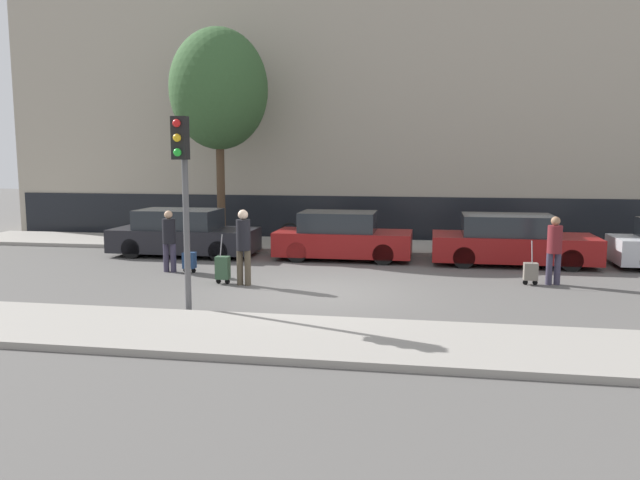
{
  "coord_description": "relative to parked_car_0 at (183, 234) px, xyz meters",
  "views": [
    {
      "loc": [
        2.45,
        -13.57,
        3.04
      ],
      "look_at": [
        -0.28,
        1.8,
        0.95
      ],
      "focal_mm": 35.0,
      "sensor_mm": 36.0,
      "label": 1
    }
  ],
  "objects": [
    {
      "name": "parked_car_1",
      "position": [
        4.94,
        0.14,
        -0.0
      ],
      "size": [
        4.01,
        1.74,
        1.42
      ],
      "color": "maroon",
      "rests_on": "ground_plane"
    },
    {
      "name": "sidewalk_near",
      "position": [
        5.06,
        -8.26,
        -0.61
      ],
      "size": [
        28.0,
        2.5,
        0.12
      ],
      "color": "gray",
      "rests_on": "ground_plane"
    },
    {
      "name": "bare_tree_near_crossing",
      "position": [
        0.43,
        2.36,
        4.61
      ],
      "size": [
        3.3,
        3.3,
        7.19
      ],
      "color": "#4C3826",
      "rests_on": "sidewalk_far"
    },
    {
      "name": "sidewalk_far",
      "position": [
        5.06,
        2.49,
        -0.61
      ],
      "size": [
        28.0,
        3.0,
        0.12
      ],
      "color": "gray",
      "rests_on": "ground_plane"
    },
    {
      "name": "trolley_right",
      "position": [
        9.91,
        -2.81,
        -0.34
      ],
      "size": [
        0.34,
        0.29,
        1.07
      ],
      "color": "slate",
      "rests_on": "ground_plane"
    },
    {
      "name": "parked_bicycle",
      "position": [
        3.39,
        2.24,
        -0.17
      ],
      "size": [
        1.77,
        0.06,
        0.96
      ],
      "color": "black",
      "rests_on": "sidewalk_far"
    },
    {
      "name": "trolley_left",
      "position": [
        1.28,
        -2.72,
        -0.34
      ],
      "size": [
        0.34,
        0.29,
        1.08
      ],
      "color": "navy",
      "rests_on": "ground_plane"
    },
    {
      "name": "parked_car_2",
      "position": [
        9.8,
        0.08,
        -0.0
      ],
      "size": [
        4.51,
        1.91,
        1.42
      ],
      "color": "maroon",
      "rests_on": "ground_plane"
    },
    {
      "name": "pedestrian_right",
      "position": [
        10.44,
        -2.68,
        0.26
      ],
      "size": [
        0.34,
        0.34,
        1.64
      ],
      "rotation": [
        0.0,
        0.0,
        0.24
      ],
      "color": "#383347",
      "rests_on": "ground_plane"
    },
    {
      "name": "trolley_center",
      "position": [
        2.63,
        -3.97,
        -0.27
      ],
      "size": [
        0.34,
        0.29,
        1.21
      ],
      "color": "#335138",
      "rests_on": "ground_plane"
    },
    {
      "name": "ground_plane",
      "position": [
        5.06,
        -4.51,
        -0.67
      ],
      "size": [
        80.0,
        80.0,
        0.0
      ],
      "primitive_type": "plane",
      "color": "#565451"
    },
    {
      "name": "pedestrian_left",
      "position": [
        0.73,
        -2.72,
        0.26
      ],
      "size": [
        0.35,
        0.34,
        1.64
      ],
      "rotation": [
        0.0,
        0.0,
        3.13
      ],
      "color": "#383347",
      "rests_on": "ground_plane"
    },
    {
      "name": "traffic_light",
      "position": [
        2.88,
        -6.87,
        2.03
      ],
      "size": [
        0.28,
        0.47,
        3.79
      ],
      "color": "#515154",
      "rests_on": "ground_plane"
    },
    {
      "name": "parked_car_0",
      "position": [
        0.0,
        0.0,
        0.0
      ],
      "size": [
        4.43,
        1.8,
        1.43
      ],
      "color": "black",
      "rests_on": "ground_plane"
    },
    {
      "name": "pedestrian_center",
      "position": [
        3.17,
        -4.03,
        0.37
      ],
      "size": [
        0.35,
        0.34,
        1.81
      ],
      "rotation": [
        0.0,
        0.0,
        -0.11
      ],
      "color": "#4C4233",
      "rests_on": "ground_plane"
    },
    {
      "name": "building_facade",
      "position": [
        5.06,
        6.09,
        4.65
      ],
      "size": [
        28.0,
        2.84,
        10.66
      ],
      "color": "#A89E8C",
      "rests_on": "ground_plane"
    }
  ]
}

